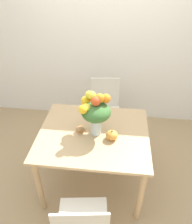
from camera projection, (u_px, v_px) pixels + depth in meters
name	position (u px, v px, depth m)	size (l,w,h in m)	color
ground_plane	(94.00, 180.00, 2.72)	(12.00, 12.00, 0.00)	tan
wall_back	(106.00, 36.00, 3.08)	(8.00, 0.06, 2.70)	white
dining_table	(94.00, 140.00, 2.33)	(1.14, 0.96, 0.78)	tan
flower_vase	(95.00, 111.00, 2.11)	(0.31, 0.31, 0.48)	silver
pumpkin	(112.00, 135.00, 2.16)	(0.12, 0.12, 0.11)	gold
turkey_figurine	(80.00, 128.00, 2.26)	(0.10, 0.13, 0.08)	#A87A4C
dining_chair_near_window	(105.00, 110.00, 3.10)	(0.46, 0.46, 0.92)	silver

